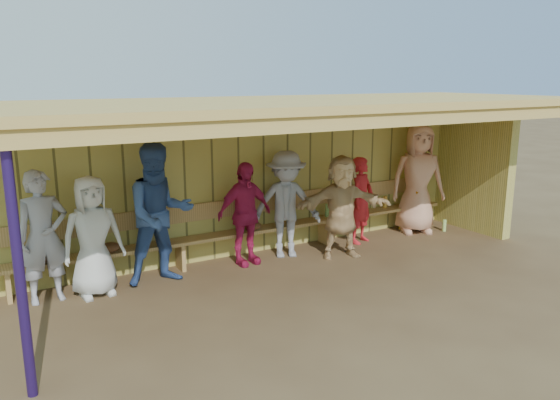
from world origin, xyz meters
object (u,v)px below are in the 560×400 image
object	(u,v)px
player_d	(245,214)
player_g	(361,200)
player_c	(160,214)
player_a	(43,237)
player_h	(418,179)
bench	(256,223)
player_f	(342,207)
player_e	(286,204)
player_b	(93,236)

from	to	relation	value
player_d	player_g	distance (m)	2.23
player_c	player_d	size ratio (longest dim) A/B	1.24
player_c	player_a	bearing A→B (deg)	178.01
player_a	player_c	distance (m)	1.48
player_h	bench	distance (m)	3.21
player_f	bench	bearing A→B (deg)	165.77
player_e	player_g	bearing A→B (deg)	20.20
player_b	player_g	xyz separation A→B (m)	(4.46, 0.11, -0.05)
player_h	bench	world-z (taller)	player_h
player_b	bench	distance (m)	2.63
player_e	bench	distance (m)	0.58
player_c	player_f	world-z (taller)	player_c
player_a	bench	size ratio (longest dim) A/B	0.22
player_c	player_d	xyz separation A→B (m)	(1.33, 0.10, -0.19)
player_a	player_c	size ratio (longest dim) A/B	0.87
player_f	bench	size ratio (longest dim) A/B	0.21
player_f	player_h	size ratio (longest dim) A/B	0.82
player_d	player_e	xyz separation A→B (m)	(0.73, 0.00, 0.06)
player_b	bench	world-z (taller)	player_b
player_b	player_c	xyz separation A→B (m)	(0.90, 0.01, 0.18)
player_a	player_c	xyz separation A→B (m)	(1.47, -0.10, 0.13)
player_g	player_f	bearing A→B (deg)	-172.58
player_a	player_g	xyz separation A→B (m)	(5.04, 0.00, -0.11)
player_d	bench	bearing A→B (deg)	33.96
player_d	player_e	world-z (taller)	player_e
player_b	player_a	bearing A→B (deg)	164.61
player_c	bench	xyz separation A→B (m)	(1.68, 0.40, -0.44)
player_a	bench	distance (m)	3.19
player_g	player_h	world-z (taller)	player_h
player_e	player_c	bearing A→B (deg)	-157.06
player_f	player_g	bearing A→B (deg)	50.95
player_c	player_e	distance (m)	2.07
player_c	player_h	world-z (taller)	player_h
player_e	player_f	bearing A→B (deg)	-11.34
player_h	bench	size ratio (longest dim) A/B	0.26
player_d	player_b	bearing A→B (deg)	175.45
player_e	player_f	distance (m)	0.87
player_d	bench	size ratio (longest dim) A/B	0.21
player_b	player_d	world-z (taller)	player_b
player_d	bench	world-z (taller)	player_d
player_f	player_h	world-z (taller)	player_h
player_b	bench	size ratio (longest dim) A/B	0.21
player_f	player_g	distance (m)	0.89
player_f	player_h	distance (m)	2.09
player_h	player_g	bearing A→B (deg)	-155.67
player_g	bench	distance (m)	1.91
player_a	player_h	distance (m)	6.32
player_b	player_f	xyz separation A→B (m)	(3.71, -0.35, 0.02)
player_d	player_h	bearing A→B (deg)	-7.29
player_a	player_d	bearing A→B (deg)	-4.56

